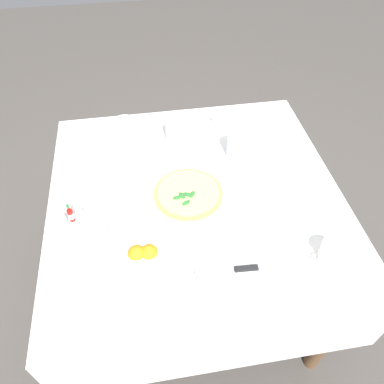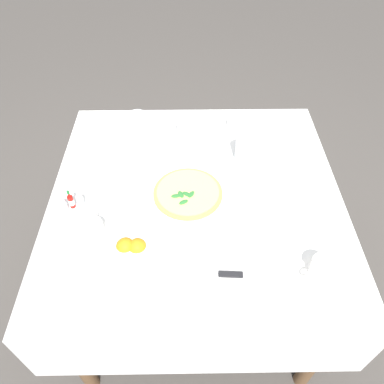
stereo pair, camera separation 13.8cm
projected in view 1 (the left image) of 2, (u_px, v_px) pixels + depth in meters
name	position (u px, v px, depth m)	size (l,w,h in m)	color
ground_plane	(195.00, 287.00, 1.94)	(8.00, 8.00, 0.00)	#4C4742
dining_table	(195.00, 215.00, 1.50)	(1.10, 1.10, 0.72)	white
pizza_plate	(188.00, 196.00, 1.38)	(0.34, 0.34, 0.02)	white
pizza	(188.00, 193.00, 1.37)	(0.26, 0.26, 0.02)	tan
coffee_cup_far_right	(99.00, 241.00, 1.22)	(0.13, 0.13, 0.06)	white
coffee_cup_center_back	(331.00, 252.00, 1.19)	(0.13, 0.13, 0.07)	white
water_glass_back_corner	(236.00, 145.00, 1.52)	(0.08, 0.08, 0.12)	white
water_glass_left_edge	(126.00, 133.00, 1.57)	(0.08, 0.08, 0.12)	white
water_glass_far_left	(175.00, 131.00, 1.59)	(0.08, 0.08, 0.11)	white
napkin_folded	(231.00, 272.00, 1.16)	(0.22, 0.14, 0.02)	white
dinner_knife	(230.00, 270.00, 1.15)	(0.20, 0.03, 0.01)	silver
citrus_bowl	(145.00, 256.00, 1.19)	(0.15, 0.15, 0.07)	white
hot_sauce_bottle	(71.00, 214.00, 1.29)	(0.02, 0.02, 0.08)	#B7140F
salt_shaker	(63.00, 219.00, 1.29)	(0.03, 0.03, 0.06)	white
pepper_shaker	(79.00, 213.00, 1.31)	(0.03, 0.03, 0.06)	white
menu_card	(220.00, 122.00, 1.66)	(0.06, 0.07, 0.06)	white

